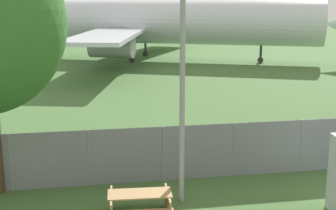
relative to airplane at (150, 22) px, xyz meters
name	(u,v)px	position (x,y,z in m)	size (l,w,h in m)	color
perimeter_fence	(164,154)	(-3.89, -31.75, -2.76)	(56.07, 0.07, 1.96)	gray
airplane	(150,22)	(0.00, 0.00, 0.00)	(40.55, 32.61, 12.36)	silver
picnic_bench_near_cabin	(140,202)	(-5.03, -34.39, -3.26)	(1.93, 1.52, 0.76)	tan
light_mast	(183,35)	(-3.61, -33.50, 1.45)	(0.44, 0.44, 8.61)	#99999E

